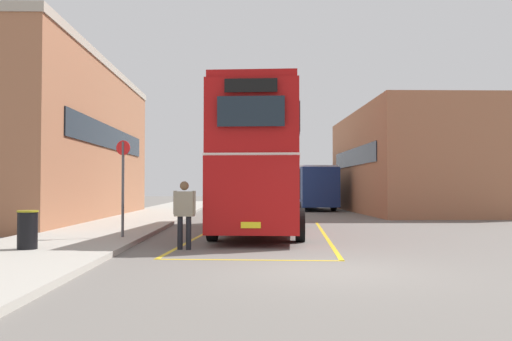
{
  "coord_description": "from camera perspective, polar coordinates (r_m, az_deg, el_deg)",
  "views": [
    {
      "loc": [
        -1.49,
        -10.59,
        1.63
      ],
      "look_at": [
        -1.03,
        10.28,
        2.25
      ],
      "focal_mm": 38.27,
      "sensor_mm": 36.0,
      "label": 1
    }
  ],
  "objects": [
    {
      "name": "depot_building_right",
      "position": [
        36.33,
        16.55,
        0.82
      ],
      "size": [
        8.33,
        16.29,
        6.37
      ],
      "color": "#9E6647",
      "rests_on": "ground"
    },
    {
      "name": "pedestrian_boarding",
      "position": [
        14.26,
        -7.49,
        -4.08
      ],
      "size": [
        0.59,
        0.29,
        1.77
      ],
      "color": "black",
      "rests_on": "ground"
    },
    {
      "name": "bus_stop_sign",
      "position": [
        16.63,
        -13.74,
        -0.88
      ],
      "size": [
        0.43,
        0.15,
        2.86
      ],
      "color": "#4C4C51",
      "rests_on": "sidewalk_left"
    },
    {
      "name": "sidewalk_left",
      "position": [
        27.89,
        -11.66,
        -4.87
      ],
      "size": [
        4.0,
        57.6,
        0.14
      ],
      "primitive_type": "cube",
      "color": "#A39E93",
      "rests_on": "ground"
    },
    {
      "name": "single_deck_bus",
      "position": [
        39.62,
        5.28,
        -1.68
      ],
      "size": [
        3.39,
        9.73,
        3.02
      ],
      "color": "black",
      "rests_on": "ground"
    },
    {
      "name": "ground_plane",
      "position": [
        25.08,
        2.15,
        -5.42
      ],
      "size": [
        135.6,
        135.6,
        0.0
      ],
      "primitive_type": "plane",
      "color": "#66605B"
    },
    {
      "name": "bay_marking_yellow",
      "position": [
        17.67,
        0.62,
        -6.97
      ],
      "size": [
        5.38,
        13.18,
        0.01
      ],
      "color": "gold",
      "rests_on": "ground"
    },
    {
      "name": "brick_building_left",
      "position": [
        28.99,
        -21.47,
        2.84
      ],
      "size": [
        6.9,
        18.65,
        7.72
      ],
      "color": "#9E6647",
      "rests_on": "ground"
    },
    {
      "name": "litter_bin",
      "position": [
        14.15,
        -22.77,
        -5.72
      ],
      "size": [
        0.49,
        0.49,
        0.92
      ],
      "color": "black",
      "rests_on": "sidewalk_left"
    },
    {
      "name": "double_decker_bus",
      "position": [
        19.6,
        0.66,
        0.89
      ],
      "size": [
        3.57,
        10.99,
        4.75
      ],
      "color": "black",
      "rests_on": "ground"
    }
  ]
}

